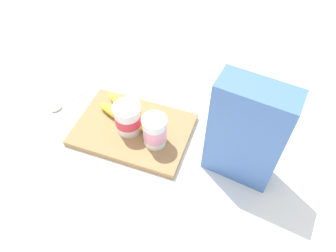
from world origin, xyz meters
TOP-DOWN VIEW (x-y plane):
  - ground_plane at (0.00, 0.00)m, footprint 2.40×2.40m
  - cutting_board at (0.00, 0.00)m, footprint 0.32×0.22m
  - cereal_box at (-0.30, 0.02)m, footprint 0.18×0.10m
  - yogurt_cup_front at (-0.08, 0.03)m, footprint 0.07×0.07m
  - yogurt_cup_back at (0.01, 0.01)m, footprint 0.08×0.08m
  - banana_bunch at (0.03, -0.03)m, footprint 0.18×0.12m
  - spoon at (0.24, -0.02)m, footprint 0.07×0.13m

SIDE VIEW (x-z plane):
  - ground_plane at x=0.00m, z-range 0.00..0.00m
  - spoon at x=0.24m, z-range 0.00..0.01m
  - cutting_board at x=0.00m, z-range 0.00..0.02m
  - banana_bunch at x=0.03m, z-range 0.02..0.06m
  - yogurt_cup_back at x=0.01m, z-range 0.02..0.11m
  - yogurt_cup_front at x=-0.08m, z-range 0.02..0.11m
  - cereal_box at x=-0.30m, z-range 0.00..0.29m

